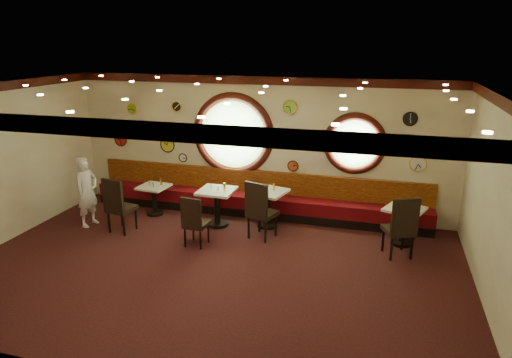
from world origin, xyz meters
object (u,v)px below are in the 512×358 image
object	(u,v)px
table_a	(154,196)
table_c	(268,204)
condiment_a_pepper	(153,185)
condiment_b_bottle	(224,187)
condiment_b_pepper	(218,188)
condiment_d_salt	(404,205)
condiment_c_salt	(263,188)
waiter	(87,192)
chair_c	(259,207)
chair_b	(194,218)
condiment_b_salt	(211,186)
chair_a	(117,202)
condiment_a_bottle	(161,181)
table_b	(217,203)
condiment_d_bottle	(408,203)
condiment_c_pepper	(266,190)
condiment_d_pepper	(404,206)
condiment_c_bottle	(274,187)
chair_d	(402,223)
table_d	(403,221)
condiment_a_salt	(150,183)

from	to	relation	value
table_a	table_c	xyz separation A→B (m)	(2.75, 0.04, 0.08)
condiment_a_pepper	condiment_b_bottle	world-z (taller)	condiment_b_bottle
condiment_b_pepper	condiment_d_salt	bearing A→B (deg)	2.87
condiment_c_salt	condiment_b_pepper	bearing A→B (deg)	-159.91
condiment_c_salt	waiter	world-z (taller)	waiter
chair_c	waiter	distance (m)	3.86
chair_b	condiment_b_salt	xyz separation A→B (m)	(-0.09, 1.19, 0.28)
chair_a	condiment_a_bottle	distance (m)	1.35
table_b	condiment_c_salt	bearing A→B (deg)	16.13
condiment_d_bottle	condiment_a_bottle	bearing A→B (deg)	178.23
condiment_b_bottle	condiment_d_bottle	world-z (taller)	condiment_b_bottle
condiment_d_salt	table_a	bearing A→B (deg)	179.14
chair_c	waiter	world-z (taller)	waiter
chair_c	waiter	xyz separation A→B (m)	(-3.85, -0.31, 0.06)
condiment_c_pepper	condiment_d_pepper	world-z (taller)	condiment_c_pepper
condiment_a_pepper	condiment_c_bottle	bearing A→B (deg)	2.89
table_b	chair_a	bearing A→B (deg)	-153.14
chair_d	condiment_b_pepper	world-z (taller)	chair_d
condiment_a_pepper	waiter	size ratio (longest dim) A/B	0.06
condiment_d_salt	chair_d	bearing A→B (deg)	-93.08
condiment_a_pepper	condiment_a_bottle	world-z (taller)	condiment_a_bottle
condiment_c_salt	condiment_c_pepper	size ratio (longest dim) A/B	0.91
waiter	condiment_d_salt	bearing A→B (deg)	-73.00
chair_c	condiment_c_bottle	size ratio (longest dim) A/B	4.84
table_a	chair_b	distance (m)	2.12
table_c	condiment_c_salt	bearing A→B (deg)	168.15
chair_b	condiment_c_bottle	xyz separation A→B (m)	(1.27, 1.45, 0.31)
table_d	condiment_b_pepper	xyz separation A→B (m)	(-3.89, -0.17, 0.40)
condiment_b_salt	condiment_b_pepper	distance (m)	0.22
chair_c	condiment_d_pepper	size ratio (longest dim) A/B	7.52
table_b	condiment_c_bottle	bearing A→B (deg)	13.91
table_c	chair_c	distance (m)	0.74
condiment_c_salt	condiment_a_bottle	xyz separation A→B (m)	(-2.50, 0.06, -0.08)
condiment_b_pepper	condiment_c_pepper	distance (m)	1.04
condiment_a_pepper	condiment_b_pepper	size ratio (longest dim) A/B	0.83
chair_d	condiment_c_salt	world-z (taller)	chair_d
table_c	condiment_b_pepper	bearing A→B (deg)	-163.09
table_c	table_d	size ratio (longest dim) A/B	0.98
table_d	condiment_a_salt	xyz separation A→B (m)	(-5.71, 0.13, 0.27)
chair_d	condiment_b_bottle	xyz separation A→B (m)	(-3.71, 0.57, 0.21)
table_c	condiment_b_salt	bearing A→B (deg)	-169.96
table_d	condiment_c_bottle	bearing A→B (deg)	176.09
chair_a	condiment_b_bottle	size ratio (longest dim) A/B	4.73
condiment_a_pepper	condiment_a_bottle	distance (m)	0.22
condiment_c_salt	condiment_d_bottle	bearing A→B (deg)	-2.01
chair_a	condiment_c_salt	size ratio (longest dim) A/B	8.51
table_a	chair_c	world-z (taller)	chair_c
table_a	condiment_d_bottle	bearing A→B (deg)	-0.48
condiment_a_bottle	chair_a	bearing A→B (deg)	-105.31
condiment_a_salt	condiment_d_salt	world-z (taller)	condiment_d_salt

